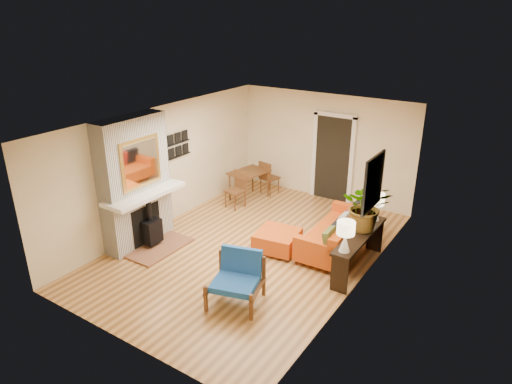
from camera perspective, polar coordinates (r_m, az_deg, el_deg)
room_shell at (r=10.54m, az=10.08°, el=3.96°), size 6.50×6.50×6.50m
fireplace at (r=9.17m, az=-14.73°, el=0.75°), size 1.09×1.68×2.60m
sofa at (r=9.12m, az=10.34°, el=-5.10°), size 0.93×2.05×0.80m
ottoman at (r=9.01m, az=2.68°, el=-5.96°), size 0.89×0.89×0.40m
blue_chair at (r=7.49m, az=-2.31°, el=-10.33°), size 0.99×0.98×0.84m
dining_table at (r=11.20m, az=-0.64°, el=1.81°), size 0.90×1.67×0.88m
console_table at (r=8.41m, az=12.83°, el=-6.05°), size 0.34×1.85×0.72m
lamp_near at (r=7.58m, az=11.13°, el=-5.05°), size 0.30×0.30×0.54m
lamp_far at (r=8.82m, az=14.77°, el=-1.38°), size 0.30×0.30×0.54m
houseplant at (r=8.34m, az=13.67°, el=-1.70°), size 1.04×0.97×0.93m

